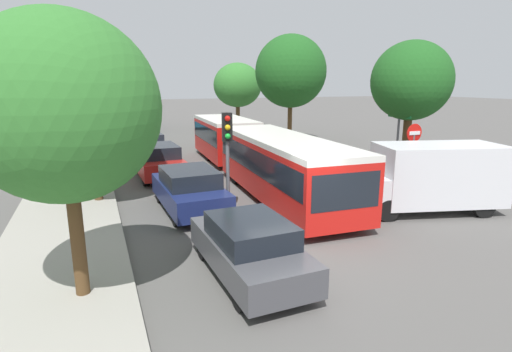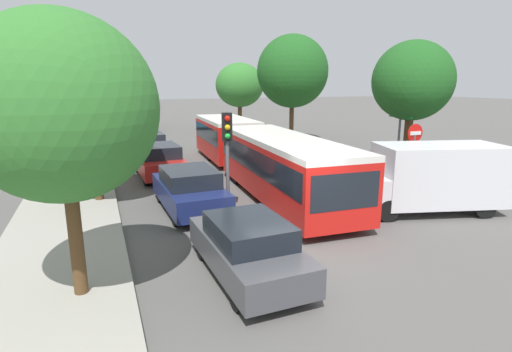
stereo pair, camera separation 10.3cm
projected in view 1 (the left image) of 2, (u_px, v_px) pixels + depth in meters
ground_plane at (303, 252)px, 10.48m from camera, size 200.00×200.00×0.00m
kerb_strip_left at (77, 157)px, 23.44m from camera, size 3.20×43.61×0.14m
articulated_bus at (253, 149)px, 18.09m from camera, size 3.28×16.06×2.37m
city_bus_rear at (123, 112)px, 39.73m from camera, size 3.37×11.56×2.45m
queued_car_graphite at (249, 247)px, 9.03m from camera, size 1.78×3.99×1.37m
queued_car_navy at (189, 190)px, 13.67m from camera, size 1.92×4.33×1.49m
queued_car_red at (158, 161)px, 18.54m from camera, size 1.99×4.47×1.54m
queued_car_silver at (146, 146)px, 22.82m from camera, size 1.98×4.46×1.54m
queued_car_green at (137, 136)px, 27.63m from camera, size 1.82×4.08×1.40m
white_van at (431, 176)px, 13.53m from camera, size 5.34×3.24×2.31m
traffic_light at (227, 141)px, 12.80m from camera, size 0.36×0.39×3.40m
no_entry_sign at (413, 148)px, 15.21m from camera, size 0.70×0.08×2.82m
direction_sign_post at (399, 124)px, 17.63m from camera, size 0.10×1.40×3.60m
tree_left_near at (63, 109)px, 7.30m from camera, size 3.54×3.54×5.63m
tree_left_mid at (89, 92)px, 13.79m from camera, size 4.07×4.07×6.05m
tree_left_far at (74, 72)px, 21.83m from camera, size 4.40×4.40×7.66m
tree_left_distant at (74, 67)px, 29.89m from camera, size 4.92×4.92×8.37m
tree_right_near at (411, 81)px, 17.42m from camera, size 3.47×3.47×6.12m
tree_right_mid at (291, 71)px, 28.42m from camera, size 5.06×5.06×7.66m
tree_right_far at (238, 85)px, 36.40m from camera, size 4.39×4.39×6.09m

